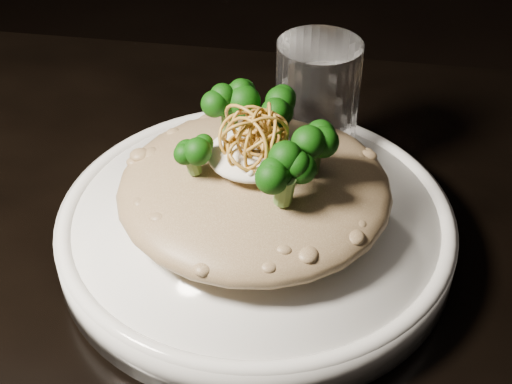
# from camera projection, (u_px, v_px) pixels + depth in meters

# --- Properties ---
(table) EXTENTS (1.10, 0.80, 0.75)m
(table) POSITION_uv_depth(u_px,v_px,m) (179.00, 358.00, 0.60)
(table) COLOR black
(table) RESTS_ON ground
(plate) EXTENTS (0.32, 0.32, 0.03)m
(plate) POSITION_uv_depth(u_px,v_px,m) (256.00, 229.00, 0.58)
(plate) COLOR white
(plate) RESTS_ON table
(risotto) EXTENTS (0.22, 0.22, 0.05)m
(risotto) POSITION_uv_depth(u_px,v_px,m) (254.00, 188.00, 0.56)
(risotto) COLOR brown
(risotto) RESTS_ON plate
(broccoli) EXTENTS (0.14, 0.14, 0.05)m
(broccoli) POSITION_uv_depth(u_px,v_px,m) (258.00, 134.00, 0.53)
(broccoli) COLOR black
(broccoli) RESTS_ON risotto
(cheese) EXTENTS (0.07, 0.07, 0.02)m
(cheese) POSITION_uv_depth(u_px,v_px,m) (253.00, 154.00, 0.54)
(cheese) COLOR white
(cheese) RESTS_ON risotto
(shallots) EXTENTS (0.06, 0.06, 0.04)m
(shallots) POSITION_uv_depth(u_px,v_px,m) (257.00, 129.00, 0.52)
(shallots) COLOR brown
(shallots) RESTS_ON cheese
(drinking_glass) EXTENTS (0.09, 0.09, 0.13)m
(drinking_glass) POSITION_uv_depth(u_px,v_px,m) (316.00, 110.00, 0.64)
(drinking_glass) COLOR silver
(drinking_glass) RESTS_ON table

